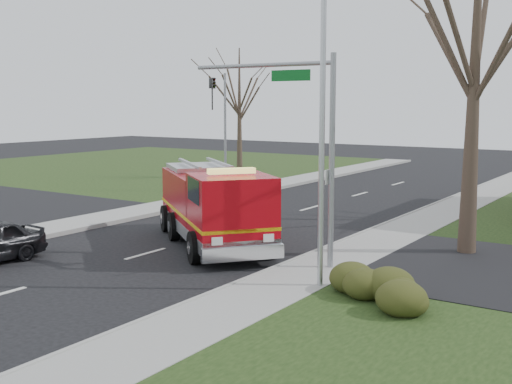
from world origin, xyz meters
The scene contains 10 objects.
ground centered at (0.00, 0.00, 0.00)m, with size 120.00×120.00×0.00m, color black.
sidewalk_right centered at (6.20, 0.00, 0.07)m, with size 2.40×80.00×0.15m, color gray.
sidewalk_left centered at (-6.20, 0.00, 0.07)m, with size 2.40×80.00×0.15m, color gray.
hedge_corner centered at (9.00, -1.00, 0.58)m, with size 2.80×2.00×0.90m, color #2A3112.
bare_tree_near centered at (9.50, 6.00, 7.41)m, with size 6.00×6.00×12.00m.
bare_tree_left centered at (-10.00, 20.00, 5.56)m, with size 4.50×4.50×9.00m.
traffic_signal_mast centered at (5.21, 1.50, 4.71)m, with size 5.29×0.18×6.80m.
streetlight_pole centered at (7.14, -0.50, 4.55)m, with size 1.48×0.16×8.40m.
utility_pole_far centered at (-6.80, 14.00, 3.50)m, with size 0.14×0.14×7.00m, color gray.
fire_engine centered at (1.17, 2.49, 1.42)m, with size 7.71×6.94×3.14m.
Camera 1 is at (15.49, -16.24, 5.28)m, focal length 45.00 mm.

